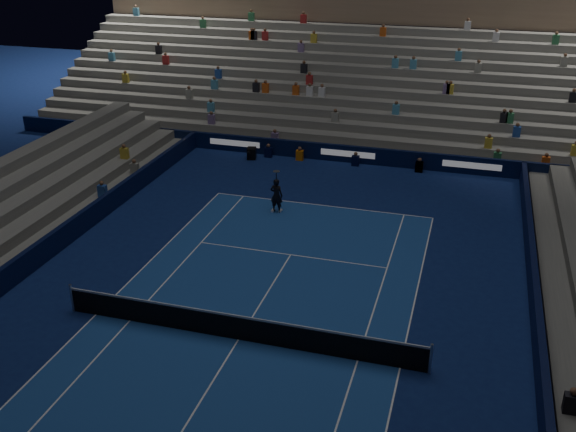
% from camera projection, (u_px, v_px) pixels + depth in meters
% --- Properties ---
extents(ground, '(90.00, 90.00, 0.00)m').
position_uv_depth(ground, '(239.00, 340.00, 22.39)').
color(ground, '#0D1B4F').
rests_on(ground, ground).
extents(court_surface, '(10.97, 23.77, 0.01)m').
position_uv_depth(court_surface, '(239.00, 340.00, 22.39)').
color(court_surface, navy).
rests_on(court_surface, ground).
extents(sponsor_barrier_far, '(44.00, 0.25, 1.00)m').
position_uv_depth(sponsor_barrier_far, '(348.00, 154.00, 38.32)').
color(sponsor_barrier_far, black).
rests_on(sponsor_barrier_far, ground).
extents(sponsor_barrier_east, '(0.25, 37.00, 1.00)m').
position_uv_depth(sponsor_barrier_east, '(542.00, 379.00, 19.70)').
color(sponsor_barrier_east, black).
rests_on(sponsor_barrier_east, ground).
extents(grandstand_main, '(44.00, 15.20, 11.20)m').
position_uv_depth(grandstand_main, '(377.00, 71.00, 45.33)').
color(grandstand_main, slate).
rests_on(grandstand_main, ground).
extents(tennis_net, '(12.90, 0.10, 1.10)m').
position_uv_depth(tennis_net, '(238.00, 327.00, 22.18)').
color(tennis_net, '#B2B2B7').
rests_on(tennis_net, ground).
extents(tennis_player, '(0.66, 0.46, 1.72)m').
position_uv_depth(tennis_player, '(276.00, 195.00, 31.70)').
color(tennis_player, black).
rests_on(tennis_player, ground).
extents(broadcast_camera, '(0.62, 1.02, 0.67)m').
position_uv_depth(broadcast_camera, '(252.00, 153.00, 38.88)').
color(broadcast_camera, black).
rests_on(broadcast_camera, ground).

